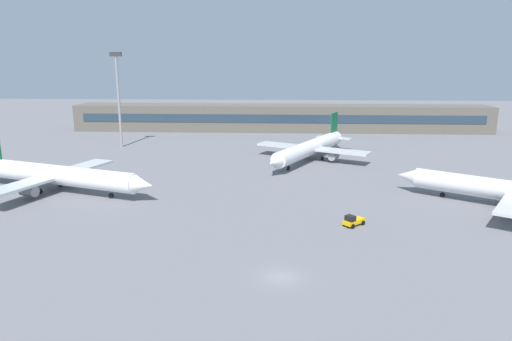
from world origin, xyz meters
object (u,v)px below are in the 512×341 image
(airplane_far, at_px, (310,148))
(baggage_tug_yellow, at_px, (353,221))
(airplane_mid, at_px, (58,175))
(floodlight_tower_west, at_px, (118,93))

(airplane_far, distance_m, baggage_tug_yellow, 46.43)
(airplane_mid, height_order, floodlight_tower_west, floodlight_tower_west)
(airplane_far, xyz_separation_m, baggage_tug_yellow, (3.70, -46.22, -2.36))
(baggage_tug_yellow, bearing_deg, airplane_mid, 163.18)
(airplane_mid, height_order, baggage_tug_yellow, airplane_mid)
(airplane_mid, xyz_separation_m, airplane_far, (49.31, 30.20, -0.04))
(airplane_far, relative_size, floodlight_tower_west, 1.46)
(airplane_mid, bearing_deg, baggage_tug_yellow, -16.82)
(airplane_mid, xyz_separation_m, baggage_tug_yellow, (53.00, -16.02, -2.39))
(airplane_far, xyz_separation_m, floodlight_tower_west, (-52.83, 15.93, 12.12))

